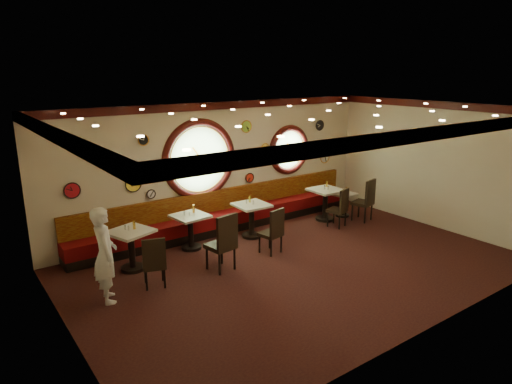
% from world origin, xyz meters
% --- Properties ---
extents(floor, '(9.00, 6.00, 0.00)m').
position_xyz_m(floor, '(0.00, 0.00, 0.00)').
color(floor, black).
rests_on(floor, ground).
extents(ceiling, '(9.00, 6.00, 0.02)m').
position_xyz_m(ceiling, '(0.00, 0.00, 3.20)').
color(ceiling, '#C08C36').
rests_on(ceiling, wall_back).
extents(wall_back, '(9.00, 0.02, 3.20)m').
position_xyz_m(wall_back, '(0.00, 3.00, 1.60)').
color(wall_back, beige).
rests_on(wall_back, floor).
extents(wall_front, '(9.00, 0.02, 3.20)m').
position_xyz_m(wall_front, '(0.00, -3.00, 1.60)').
color(wall_front, beige).
rests_on(wall_front, floor).
extents(wall_left, '(0.02, 6.00, 3.20)m').
position_xyz_m(wall_left, '(-4.50, 0.00, 1.60)').
color(wall_left, beige).
rests_on(wall_left, floor).
extents(wall_right, '(0.02, 6.00, 3.20)m').
position_xyz_m(wall_right, '(4.50, 0.00, 1.60)').
color(wall_right, beige).
rests_on(wall_right, floor).
extents(molding_back, '(9.00, 0.10, 0.18)m').
position_xyz_m(molding_back, '(0.00, 2.95, 3.11)').
color(molding_back, '#360A09').
rests_on(molding_back, wall_back).
extents(molding_front, '(9.00, 0.10, 0.18)m').
position_xyz_m(molding_front, '(0.00, -2.95, 3.11)').
color(molding_front, '#360A09').
rests_on(molding_front, wall_back).
extents(molding_left, '(0.10, 6.00, 0.18)m').
position_xyz_m(molding_left, '(-4.45, 0.00, 3.11)').
color(molding_left, '#360A09').
rests_on(molding_left, wall_back).
extents(molding_right, '(0.10, 6.00, 0.18)m').
position_xyz_m(molding_right, '(4.45, 0.00, 3.11)').
color(molding_right, '#360A09').
rests_on(molding_right, wall_back).
extents(banquette_base, '(8.00, 0.55, 0.20)m').
position_xyz_m(banquette_base, '(0.00, 2.72, 0.10)').
color(banquette_base, black).
rests_on(banquette_base, floor).
extents(banquette_seat, '(8.00, 0.55, 0.30)m').
position_xyz_m(banquette_seat, '(0.00, 2.72, 0.35)').
color(banquette_seat, '#5A070A').
rests_on(banquette_seat, banquette_base).
extents(banquette_back, '(8.00, 0.10, 0.55)m').
position_xyz_m(banquette_back, '(0.00, 2.94, 0.75)').
color(banquette_back, '#5E1207').
rests_on(banquette_back, wall_back).
extents(porthole_left_glass, '(1.66, 0.02, 1.66)m').
position_xyz_m(porthole_left_glass, '(-0.60, 3.00, 1.85)').
color(porthole_left_glass, '#9ED680').
rests_on(porthole_left_glass, wall_back).
extents(porthole_left_frame, '(1.98, 0.18, 1.98)m').
position_xyz_m(porthole_left_frame, '(-0.60, 2.98, 1.85)').
color(porthole_left_frame, '#360A09').
rests_on(porthole_left_frame, wall_back).
extents(porthole_left_ring, '(1.61, 0.03, 1.61)m').
position_xyz_m(porthole_left_ring, '(-0.60, 2.95, 1.85)').
color(porthole_left_ring, gold).
rests_on(porthole_left_ring, wall_back).
extents(porthole_right_glass, '(1.10, 0.02, 1.10)m').
position_xyz_m(porthole_right_glass, '(2.20, 3.00, 1.80)').
color(porthole_right_glass, '#9ED680').
rests_on(porthole_right_glass, wall_back).
extents(porthole_right_frame, '(1.38, 0.18, 1.38)m').
position_xyz_m(porthole_right_frame, '(2.20, 2.98, 1.80)').
color(porthole_right_frame, '#360A09').
rests_on(porthole_right_frame, wall_back).
extents(porthole_right_ring, '(1.09, 0.03, 1.09)m').
position_xyz_m(porthole_right_ring, '(2.20, 2.95, 1.80)').
color(porthole_right_ring, gold).
rests_on(porthole_right_ring, wall_back).
extents(wall_clock_0, '(0.20, 0.03, 0.20)m').
position_xyz_m(wall_clock_0, '(-1.90, 2.96, 1.20)').
color(wall_clock_0, white).
rests_on(wall_clock_0, wall_back).
extents(wall_clock_1, '(0.28, 0.03, 0.28)m').
position_xyz_m(wall_clock_1, '(3.30, 2.96, 2.40)').
color(wall_clock_1, black).
rests_on(wall_clock_1, wall_back).
extents(wall_clock_2, '(0.36, 0.03, 0.36)m').
position_xyz_m(wall_clock_2, '(-2.30, 2.96, 1.50)').
color(wall_clock_2, yellow).
rests_on(wall_clock_2, wall_back).
extents(wall_clock_3, '(0.24, 0.03, 0.24)m').
position_xyz_m(wall_clock_3, '(-2.00, 2.96, 2.45)').
color(wall_clock_3, black).
rests_on(wall_clock_3, wall_back).
extents(wall_clock_4, '(0.26, 0.03, 0.26)m').
position_xyz_m(wall_clock_4, '(-3.20, 2.96, 2.35)').
color(wall_clock_4, '#95CF29').
rests_on(wall_clock_4, wall_back).
extents(wall_clock_5, '(0.30, 0.03, 0.30)m').
position_xyz_m(wall_clock_5, '(0.75, 2.96, 2.55)').
color(wall_clock_5, '#9FDF45').
rests_on(wall_clock_5, wall_back).
extents(wall_clock_6, '(0.34, 0.03, 0.34)m').
position_xyz_m(wall_clock_6, '(3.55, 2.96, 1.45)').
color(wall_clock_6, silver).
rests_on(wall_clock_6, wall_back).
extents(wall_clock_7, '(0.24, 0.03, 0.24)m').
position_xyz_m(wall_clock_7, '(0.85, 2.96, 1.20)').
color(wall_clock_7, red).
rests_on(wall_clock_7, wall_back).
extents(wall_clock_8, '(0.32, 0.03, 0.32)m').
position_xyz_m(wall_clock_8, '(-3.60, 2.96, 1.55)').
color(wall_clock_8, red).
rests_on(wall_clock_8, wall_back).
extents(wall_clock_9, '(0.22, 0.03, 0.22)m').
position_xyz_m(wall_clock_9, '(1.35, 2.96, 1.95)').
color(wall_clock_9, '#E2C54B').
rests_on(wall_clock_9, wall_back).
extents(table_a, '(0.97, 0.97, 0.85)m').
position_xyz_m(table_a, '(-2.84, 1.84, 0.53)').
color(table_a, black).
rests_on(table_a, floor).
extents(table_b, '(0.81, 0.81, 0.80)m').
position_xyz_m(table_b, '(-1.34, 2.15, 0.51)').
color(table_b, black).
rests_on(table_b, floor).
extents(table_c, '(0.78, 0.78, 0.83)m').
position_xyz_m(table_c, '(0.21, 1.97, 0.53)').
color(table_c, black).
rests_on(table_c, floor).
extents(table_d, '(0.80, 0.80, 0.87)m').
position_xyz_m(table_d, '(2.56, 1.86, 0.55)').
color(table_d, black).
rests_on(table_d, floor).
extents(table_e, '(0.67, 0.67, 0.66)m').
position_xyz_m(table_e, '(3.19, 1.81, 0.42)').
color(table_e, black).
rests_on(table_e, floor).
extents(chair_a, '(0.53, 0.53, 0.62)m').
position_xyz_m(chair_a, '(-2.79, 0.83, 0.57)').
color(chair_a, black).
rests_on(chair_a, floor).
extents(chair_b, '(0.58, 0.58, 0.75)m').
position_xyz_m(chair_b, '(-1.36, 0.70, 0.69)').
color(chair_b, black).
rests_on(chair_b, floor).
extents(chair_c, '(0.51, 0.51, 0.64)m').
position_xyz_m(chair_c, '(0.00, 0.82, 0.59)').
color(chair_c, black).
rests_on(chair_c, floor).
extents(chair_d, '(0.54, 0.54, 0.63)m').
position_xyz_m(chair_d, '(2.47, 1.22, 0.59)').
color(chair_d, black).
rests_on(chair_d, floor).
extents(chair_e, '(0.59, 0.59, 0.71)m').
position_xyz_m(chair_e, '(3.38, 1.16, 0.66)').
color(chair_e, black).
rests_on(chair_e, floor).
extents(condiment_a_salt, '(0.04, 0.04, 0.10)m').
position_xyz_m(condiment_a_salt, '(-2.91, 1.94, 0.90)').
color(condiment_a_salt, silver).
rests_on(condiment_a_salt, table_a).
extents(condiment_b_salt, '(0.04, 0.04, 0.10)m').
position_xyz_m(condiment_b_salt, '(-1.45, 2.20, 0.85)').
color(condiment_b_salt, silver).
rests_on(condiment_b_salt, table_b).
extents(condiment_c_salt, '(0.04, 0.04, 0.10)m').
position_xyz_m(condiment_c_salt, '(0.14, 2.08, 0.88)').
color(condiment_c_salt, '#B8B8BC').
rests_on(condiment_c_salt, table_c).
extents(condiment_d_salt, '(0.04, 0.04, 0.11)m').
position_xyz_m(condiment_d_salt, '(2.52, 1.87, 0.92)').
color(condiment_d_salt, silver).
rests_on(condiment_d_salt, table_d).
extents(condiment_a_pepper, '(0.03, 0.03, 0.09)m').
position_xyz_m(condiment_a_pepper, '(-2.86, 1.87, 0.89)').
color(condiment_a_pepper, silver).
rests_on(condiment_a_pepper, table_a).
extents(condiment_b_pepper, '(0.03, 0.03, 0.09)m').
position_xyz_m(condiment_b_pepper, '(-1.36, 2.16, 0.85)').
color(condiment_b_pepper, silver).
rests_on(condiment_b_pepper, table_b).
extents(condiment_c_pepper, '(0.03, 0.03, 0.10)m').
position_xyz_m(condiment_c_pepper, '(0.22, 1.91, 0.88)').
color(condiment_c_pepper, silver).
rests_on(condiment_c_pepper, table_c).
extents(condiment_d_pepper, '(0.04, 0.04, 0.11)m').
position_xyz_m(condiment_d_pepper, '(2.57, 1.78, 0.92)').
color(condiment_d_pepper, '#B8B8BC').
rests_on(condiment_d_pepper, table_d).
extents(condiment_a_bottle, '(0.05, 0.05, 0.17)m').
position_xyz_m(condiment_a_bottle, '(-2.74, 1.88, 0.93)').
color(condiment_a_bottle, gold).
rests_on(condiment_a_bottle, table_a).
extents(condiment_b_bottle, '(0.06, 0.06, 0.18)m').
position_xyz_m(condiment_b_bottle, '(-1.19, 2.27, 0.89)').
color(condiment_b_bottle, '#C9852F').
rests_on(condiment_b_bottle, table_b).
extents(condiment_c_bottle, '(0.05, 0.05, 0.17)m').
position_xyz_m(condiment_c_bottle, '(0.26, 2.11, 0.92)').
color(condiment_c_bottle, gold).
rests_on(condiment_c_bottle, table_c).
extents(condiment_d_bottle, '(0.05, 0.05, 0.16)m').
position_xyz_m(condiment_d_bottle, '(2.74, 2.01, 0.94)').
color(condiment_d_bottle, gold).
rests_on(condiment_d_bottle, table_d).
extents(condiment_e_salt, '(0.04, 0.04, 0.11)m').
position_xyz_m(condiment_e_salt, '(3.08, 1.82, 0.72)').
color(condiment_e_salt, '#BBBCC0').
rests_on(condiment_e_salt, table_e).
extents(condiment_e_pepper, '(0.03, 0.03, 0.10)m').
position_xyz_m(condiment_e_pepper, '(3.26, 1.83, 0.71)').
color(condiment_e_pepper, silver).
rests_on(condiment_e_pepper, table_e).
extents(condiment_e_bottle, '(0.05, 0.05, 0.15)m').
position_xyz_m(condiment_e_bottle, '(3.33, 1.83, 0.73)').
color(condiment_e_bottle, orange).
rests_on(condiment_e_bottle, table_e).
extents(waiter, '(0.51, 0.69, 1.72)m').
position_xyz_m(waiter, '(-3.66, 0.88, 0.86)').
color(waiter, white).
rests_on(waiter, floor).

